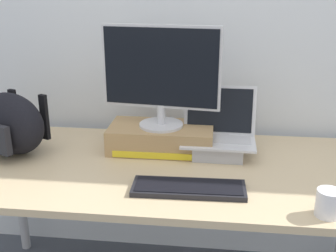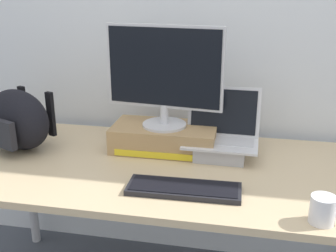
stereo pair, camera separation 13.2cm
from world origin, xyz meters
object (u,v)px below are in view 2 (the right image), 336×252
object	(u,v)px
external_keyboard	(184,189)
coffee_mug	(324,210)
messenger_backpack	(18,120)
desktop_monitor	(164,74)
toner_box_yellow	(164,137)
open_laptop	(221,143)

from	to	relation	value
external_keyboard	coffee_mug	distance (m)	0.50
coffee_mug	messenger_backpack	bearing A→B (deg)	163.36
desktop_monitor	messenger_backpack	xyz separation A→B (m)	(-0.67, -0.12, -0.22)
toner_box_yellow	open_laptop	distance (m)	0.27
messenger_backpack	open_laptop	bearing A→B (deg)	28.03
desktop_monitor	external_keyboard	xyz separation A→B (m)	(0.16, -0.39, -0.35)
desktop_monitor	open_laptop	bearing A→B (deg)	1.86
open_laptop	external_keyboard	size ratio (longest dim) A/B	0.77
external_keyboard	messenger_backpack	world-z (taller)	messenger_backpack
toner_box_yellow	desktop_monitor	world-z (taller)	desktop_monitor
desktop_monitor	external_keyboard	size ratio (longest dim) A/B	1.24
desktop_monitor	toner_box_yellow	bearing A→B (deg)	87.56
external_keyboard	open_laptop	bearing A→B (deg)	72.13
open_laptop	external_keyboard	bearing A→B (deg)	-105.17
desktop_monitor	open_laptop	distance (m)	0.40
open_laptop	messenger_backpack	bearing A→B (deg)	-172.61
desktop_monitor	external_keyboard	distance (m)	0.55
toner_box_yellow	external_keyboard	xyz separation A→B (m)	(0.16, -0.39, -0.05)
open_laptop	messenger_backpack	xyz separation A→B (m)	(-0.93, -0.10, 0.08)
coffee_mug	open_laptop	bearing A→B (deg)	127.15
external_keyboard	coffee_mug	world-z (taller)	coffee_mug
desktop_monitor	messenger_backpack	bearing A→B (deg)	-162.94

